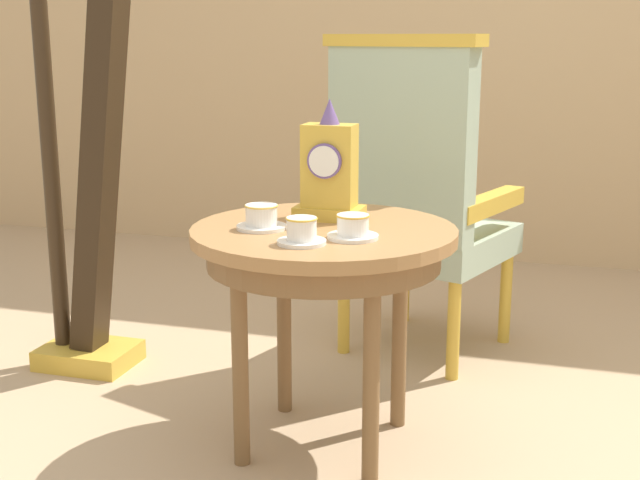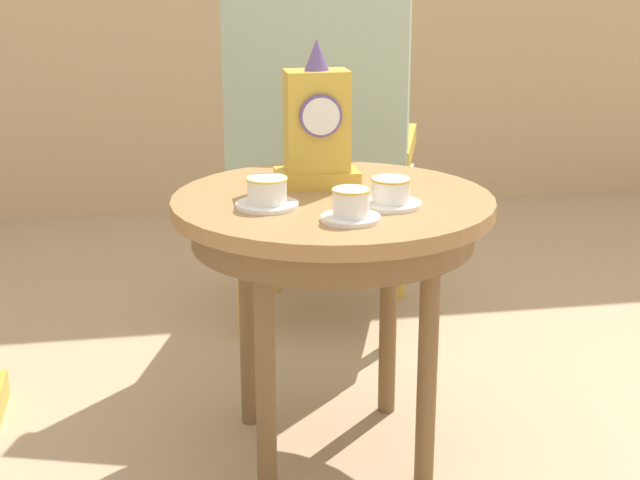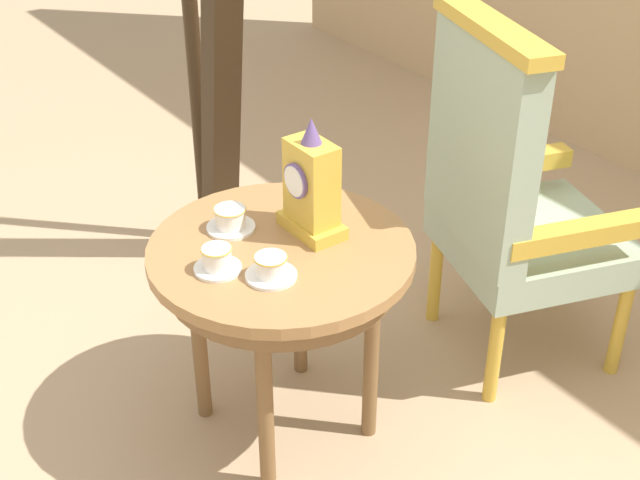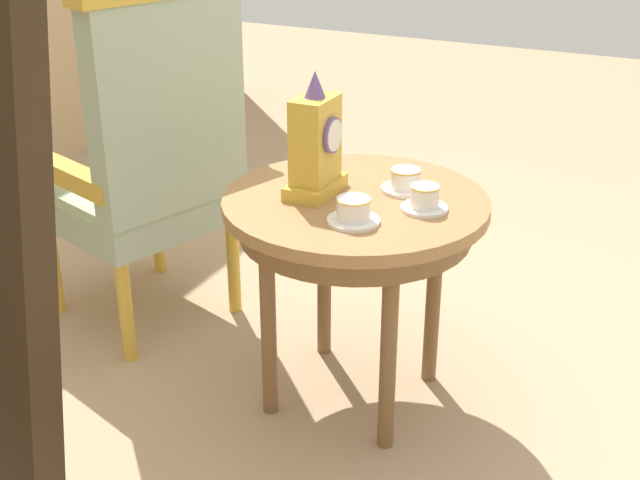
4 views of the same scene
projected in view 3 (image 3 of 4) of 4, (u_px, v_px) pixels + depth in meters
ground_plane at (293, 420)px, 2.69m from camera, size 10.00×10.00×0.00m
side_table at (282, 270)px, 2.39m from camera, size 0.72×0.72×0.63m
teacup_left at (230, 220)px, 2.41m from camera, size 0.13×0.13×0.07m
teacup_right at (217, 260)px, 2.24m from camera, size 0.12×0.12×0.07m
teacup_center at (271, 268)px, 2.21m from camera, size 0.13×0.13×0.06m
mantel_clock at (311, 188)px, 2.34m from camera, size 0.19×0.11×0.34m
armchair at (510, 195)px, 2.67m from camera, size 0.68×0.67×1.14m
harp at (214, 85)px, 3.12m from camera, size 0.40×0.24×1.75m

